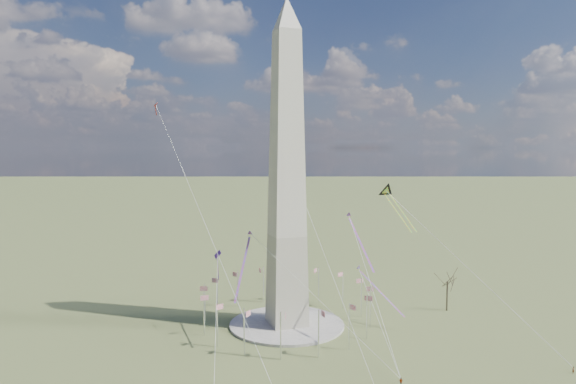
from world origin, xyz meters
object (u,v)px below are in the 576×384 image
object	(u,v)px
person_east	(573,370)
tree_near	(448,279)
washington_monument	(287,173)
kite_delta_black	(388,194)

from	to	relation	value
person_east	tree_near	bearing A→B (deg)	-111.85
washington_monument	person_east	bearing A→B (deg)	-44.77
kite_delta_black	person_east	bearing A→B (deg)	103.80
washington_monument	kite_delta_black	size ratio (longest dim) A/B	5.63
tree_near	washington_monument	bearing A→B (deg)	176.23
person_east	kite_delta_black	distance (m)	73.28
washington_monument	person_east	world-z (taller)	washington_monument
washington_monument	tree_near	size ratio (longest dim) A/B	6.48
washington_monument	kite_delta_black	bearing A→B (deg)	5.02
person_east	washington_monument	bearing A→B (deg)	-65.72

